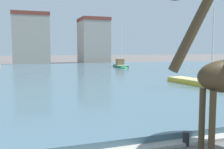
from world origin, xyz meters
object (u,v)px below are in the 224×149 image
(mooring_bollard, at_px, (186,139))
(sailboat_green, at_px, (121,66))
(giraffe_statue, at_px, (222,80))
(sailboat_yellow, at_px, (213,87))

(mooring_bollard, bearing_deg, sailboat_green, 72.55)
(giraffe_statue, height_order, mooring_bollard, giraffe_statue)
(giraffe_statue, xyz_separation_m, mooring_bollard, (0.35, 2.05, -2.37))
(giraffe_statue, xyz_separation_m, sailboat_yellow, (9.58, 11.44, -2.21))
(mooring_bollard, bearing_deg, giraffe_statue, -99.81)
(sailboat_yellow, xyz_separation_m, mooring_bollard, (-9.23, -9.40, -0.16))
(sailboat_yellow, relative_size, sailboat_green, 1.28)
(sailboat_yellow, bearing_deg, giraffe_statue, -129.94)
(sailboat_green, distance_m, mooring_bollard, 35.35)
(giraffe_statue, distance_m, sailboat_green, 37.46)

